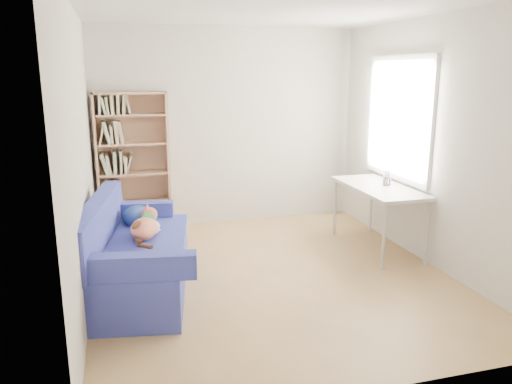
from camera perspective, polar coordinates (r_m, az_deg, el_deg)
ground at (r=5.17m, az=1.72°, el=-9.46°), size 4.00×4.00×0.00m
room_shell at (r=4.84m, az=2.87°, el=8.95°), size 3.54×4.04×2.62m
sofa at (r=4.87m, az=-13.76°, el=-7.09°), size 1.14×1.93×0.89m
bookshelf at (r=6.50m, az=-13.81°, el=2.54°), size 0.89×0.28×1.79m
desk at (r=5.90m, az=13.82°, el=0.03°), size 0.61×1.32×0.75m
pen_cup at (r=5.95m, az=14.75°, el=1.40°), size 0.09×0.09×0.18m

